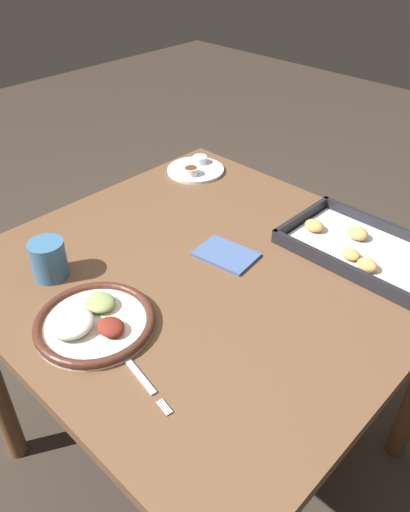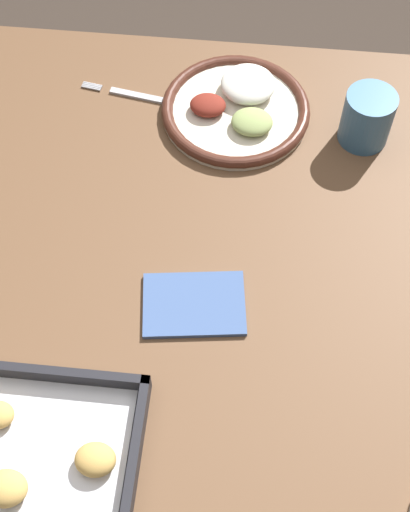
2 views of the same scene
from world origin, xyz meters
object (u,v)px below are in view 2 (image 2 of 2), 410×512
at_px(fork, 141,96).
at_px(napkin, 197,304).
at_px(dinner_plate, 237,107).
at_px(drinking_cup, 367,118).

relative_size(fork, napkin, 1.22).
height_order(dinner_plate, napkin, dinner_plate).
bearing_deg(fork, napkin, 119.40).
xyz_separation_m(fork, drinking_cup, (-0.38, 0.05, 0.04)).
bearing_deg(napkin, fork, -70.45).
relative_size(fork, drinking_cup, 2.07).
relative_size(dinner_plate, fork, 1.31).
relative_size(dinner_plate, drinking_cup, 2.71).
height_order(drinking_cup, napkin, drinking_cup).
relative_size(drinking_cup, napkin, 0.59).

